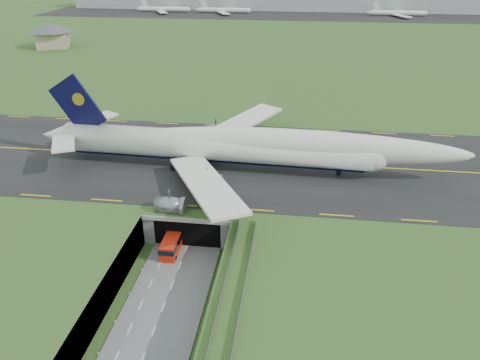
# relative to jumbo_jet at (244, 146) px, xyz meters

# --- Properties ---
(ground) EXTENTS (900.00, 900.00, 0.00)m
(ground) POSITION_rel_jumbo_jet_xyz_m (-7.49, -28.83, -11.23)
(ground) COLOR #334F1F
(ground) RESTS_ON ground
(airfield_deck) EXTENTS (800.00, 800.00, 6.00)m
(airfield_deck) POSITION_rel_jumbo_jet_xyz_m (-7.49, -28.83, -8.23)
(airfield_deck) COLOR gray
(airfield_deck) RESTS_ON ground
(trench_road) EXTENTS (12.00, 75.00, 0.20)m
(trench_road) POSITION_rel_jumbo_jet_xyz_m (-7.49, -36.33, -11.13)
(trench_road) COLOR slate
(trench_road) RESTS_ON ground
(taxiway) EXTENTS (800.00, 44.00, 0.18)m
(taxiway) POSITION_rel_jumbo_jet_xyz_m (-7.49, 4.17, -5.14)
(taxiway) COLOR black
(taxiway) RESTS_ON airfield_deck
(tunnel_portal) EXTENTS (17.00, 22.30, 6.00)m
(tunnel_portal) POSITION_rel_jumbo_jet_xyz_m (-7.49, -12.12, -7.89)
(tunnel_portal) COLOR gray
(tunnel_portal) RESTS_ON ground
(guideway) EXTENTS (3.00, 53.00, 7.05)m
(guideway) POSITION_rel_jumbo_jet_xyz_m (3.51, -47.94, -5.91)
(guideway) COLOR #A8A8A3
(guideway) RESTS_ON ground
(jumbo_jet) EXTENTS (90.30, 58.82, 19.47)m
(jumbo_jet) POSITION_rel_jumbo_jet_xyz_m (0.00, 0.00, 0.00)
(jumbo_jet) COLOR white
(jumbo_jet) RESTS_ON ground
(shuttle_tram) EXTENTS (2.82, 7.18, 2.93)m
(shuttle_tram) POSITION_rel_jumbo_jet_xyz_m (-9.86, -22.84, -9.61)
(shuttle_tram) COLOR red
(shuttle_tram) RESTS_ON ground
(service_building) EXTENTS (25.40, 25.40, 10.73)m
(service_building) POSITION_rel_jumbo_jet_xyz_m (-102.81, 118.52, 1.13)
(service_building) COLOR tan
(service_building) RESTS_ON ground
(distant_hills) EXTENTS (700.00, 91.00, 60.00)m
(distant_hills) POSITION_rel_jumbo_jet_xyz_m (56.89, 401.17, -15.23)
(distant_hills) COLOR slate
(distant_hills) RESTS_ON ground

